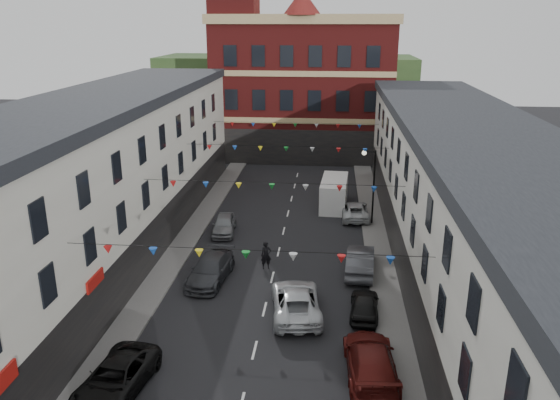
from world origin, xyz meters
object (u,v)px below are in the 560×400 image
(car_right_d, at_px, (364,305))
(white_van, at_px, (334,193))
(car_right_c, at_px, (371,361))
(car_right_f, at_px, (355,210))
(pedestrian, at_px, (266,255))
(car_left_e, at_px, (224,224))
(car_left_d, at_px, (210,269))
(moving_car, at_px, (296,301))
(car_left_c, at_px, (116,378))
(street_lamp, at_px, (371,177))
(car_right_e, at_px, (360,261))

(car_right_d, distance_m, white_van, 18.41)
(car_right_c, distance_m, car_right_f, 20.97)
(car_right_f, relative_size, pedestrian, 2.50)
(car_left_e, distance_m, car_right_d, 15.07)
(car_left_d, bearing_deg, car_right_d, -14.12)
(car_left_d, relative_size, moving_car, 0.92)
(car_left_c, bearing_deg, moving_car, 52.61)
(street_lamp, relative_size, car_left_e, 1.48)
(pedestrian, bearing_deg, car_right_c, -77.80)
(car_left_c, distance_m, car_right_e, 16.99)
(car_right_c, bearing_deg, car_left_c, 8.10)
(car_right_d, relative_size, white_van, 0.68)
(car_right_e, distance_m, moving_car, 6.67)
(car_right_d, height_order, car_right_e, car_right_e)
(street_lamp, bearing_deg, car_right_e, -96.84)
(car_right_c, relative_size, white_van, 0.98)
(street_lamp, height_order, car_right_d, street_lamp)
(car_left_e, bearing_deg, car_right_f, 17.98)
(car_right_c, bearing_deg, car_right_d, -93.13)
(white_van, bearing_deg, car_right_e, -79.06)
(white_van, height_order, pedestrian, white_van)
(car_right_d, bearing_deg, car_right_c, 93.70)
(car_right_e, relative_size, pedestrian, 2.60)
(car_left_c, relative_size, car_left_d, 0.99)
(white_van, distance_m, pedestrian, 13.65)
(car_right_c, relative_size, car_right_e, 1.12)
(car_right_e, xyz_separation_m, white_van, (-1.70, 12.94, 0.42))
(car_left_c, distance_m, car_right_d, 13.36)
(car_left_d, xyz_separation_m, moving_car, (5.54, -3.53, 0.03))
(car_right_d, bearing_deg, car_left_e, -44.94)
(street_lamp, xyz_separation_m, car_left_d, (-10.31, -10.76, -3.16))
(car_right_e, bearing_deg, car_left_c, 53.99)
(car_left_d, bearing_deg, car_right_f, 58.69)
(car_left_c, height_order, white_van, white_van)
(street_lamp, distance_m, pedestrian, 11.64)
(car_right_d, height_order, moving_car, moving_car)
(white_van, bearing_deg, car_left_d, -113.39)
(car_left_c, relative_size, white_van, 0.91)
(car_left_c, distance_m, car_left_e, 18.91)
(car_right_c, height_order, car_right_f, car_right_c)
(car_right_c, height_order, moving_car, car_right_c)
(street_lamp, distance_m, car_left_d, 15.24)
(car_right_d, bearing_deg, pedestrian, -38.03)
(car_right_e, relative_size, white_van, 0.88)
(car_right_e, distance_m, pedestrian, 6.04)
(car_left_e, distance_m, car_right_f, 10.84)
(car_left_d, xyz_separation_m, pedestrian, (3.23, 2.01, 0.20))
(street_lamp, height_order, white_van, street_lamp)
(street_lamp, distance_m, white_van, 5.68)
(car_left_d, xyz_separation_m, car_right_d, (9.26, -3.37, -0.10))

